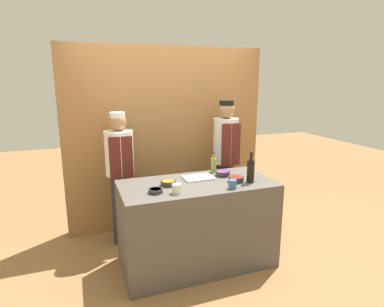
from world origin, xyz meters
TOP-DOWN VIEW (x-y plane):
  - ground_plane at (0.00, 0.00)m, footprint 14.00×14.00m
  - cabinet_wall at (0.00, 1.16)m, footprint 2.68×0.18m
  - counter at (0.00, 0.00)m, footprint 1.61×0.78m
  - sauce_bowl_red at (0.40, -0.11)m, footprint 0.16×0.16m
  - sauce_bowl_green at (-0.48, -0.15)m, footprint 0.14×0.14m
  - sauce_bowl_orange at (-0.31, 0.02)m, footprint 0.16×0.16m
  - sauce_bowl_purple at (0.36, 0.13)m, footprint 0.16×0.16m
  - cutting_board at (0.06, 0.13)m, footprint 0.32×0.22m
  - bottle_soy at (0.53, -0.18)m, footprint 0.08×0.08m
  - bottle_oil at (0.32, 0.30)m, footprint 0.06×0.06m
  - cup_blue at (0.26, -0.29)m, footprint 0.08×0.08m
  - cup_cream at (-0.30, -0.23)m, footprint 0.09×0.09m
  - chef_left at (-0.69, 0.75)m, footprint 0.33×0.33m
  - chef_right at (0.69, 0.75)m, footprint 0.32×0.32m

SIDE VIEW (x-z plane):
  - ground_plane at x=0.00m, z-range 0.00..0.00m
  - counter at x=0.00m, z-range 0.00..0.93m
  - chef_left at x=-0.69m, z-range 0.07..1.69m
  - cutting_board at x=0.06m, z-range 0.93..0.95m
  - chef_right at x=0.69m, z-range 0.09..1.81m
  - sauce_bowl_green at x=-0.48m, z-range 0.93..0.97m
  - sauce_bowl_orange at x=-0.31m, z-range 0.93..0.98m
  - sauce_bowl_purple at x=0.36m, z-range 0.93..0.98m
  - sauce_bowl_red at x=0.40m, z-range 0.93..0.99m
  - cup_blue at x=0.26m, z-range 0.93..1.02m
  - cup_cream at x=-0.30m, z-range 0.93..1.02m
  - bottle_oil at x=0.32m, z-range 0.90..1.13m
  - bottle_soy at x=0.53m, z-range 0.89..1.22m
  - cabinet_wall at x=0.00m, z-range 0.00..2.40m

